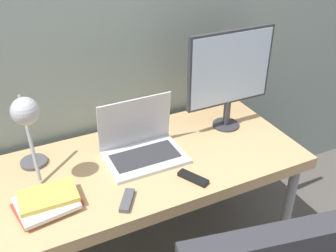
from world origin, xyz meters
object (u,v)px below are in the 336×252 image
object	(u,v)px
laptop	(142,145)
book_stack	(47,201)
monitor	(230,72)
desk_lamp	(27,121)

from	to	relation	value
laptop	book_stack	distance (m)	0.51
monitor	book_stack	xyz separation A→B (m)	(-0.99, -0.22, -0.28)
monitor	desk_lamp	world-z (taller)	monitor
laptop	desk_lamp	distance (m)	0.54
desk_lamp	book_stack	world-z (taller)	desk_lamp
monitor	book_stack	distance (m)	1.05
book_stack	desk_lamp	bearing A→B (deg)	90.04
laptop	book_stack	xyz separation A→B (m)	(-0.48, -0.16, -0.03)
laptop	monitor	world-z (taller)	monitor
monitor	book_stack	bearing A→B (deg)	-167.43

